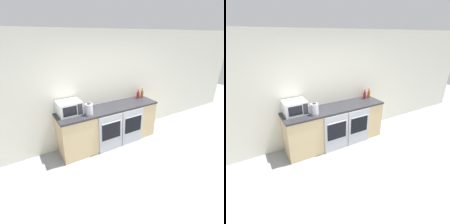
% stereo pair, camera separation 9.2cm
% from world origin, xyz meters
% --- Properties ---
extents(ground_plane, '(16.00, 16.00, 0.00)m').
position_xyz_m(ground_plane, '(0.00, 0.00, 0.00)').
color(ground_plane, gray).
extents(wall_back, '(10.00, 0.06, 2.60)m').
position_xyz_m(wall_back, '(0.00, 2.20, 1.30)').
color(wall_back, silver).
rests_on(wall_back, ground_plane).
extents(counter_back, '(2.43, 0.65, 0.94)m').
position_xyz_m(counter_back, '(0.00, 1.86, 0.47)').
color(counter_back, tan).
rests_on(counter_back, ground_plane).
extents(oven_left, '(0.59, 0.06, 0.88)m').
position_xyz_m(oven_left, '(-0.14, 1.53, 0.45)').
color(oven_left, '#A8AAAF').
rests_on(oven_left, ground_plane).
extents(oven_right, '(0.59, 0.06, 0.88)m').
position_xyz_m(oven_right, '(0.47, 1.53, 0.45)').
color(oven_right, '#A8AAAF').
rests_on(oven_right, ground_plane).
extents(microwave, '(0.47, 0.38, 0.29)m').
position_xyz_m(microwave, '(-0.90, 1.94, 1.08)').
color(microwave, silver).
rests_on(microwave, counter_back).
extents(bottle_amber, '(0.06, 0.06, 0.25)m').
position_xyz_m(bottle_amber, '(1.10, 2.01, 1.04)').
color(bottle_amber, '#8C5114').
rests_on(bottle_amber, counter_back).
extents(bottle_red, '(0.08, 0.08, 0.23)m').
position_xyz_m(bottle_red, '(0.97, 2.02, 1.03)').
color(bottle_red, maroon).
rests_on(bottle_red, counter_back).
extents(kettle, '(0.16, 0.16, 0.25)m').
position_xyz_m(kettle, '(-0.56, 1.72, 1.06)').
color(kettle, '#B7BABF').
rests_on(kettle, counter_back).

